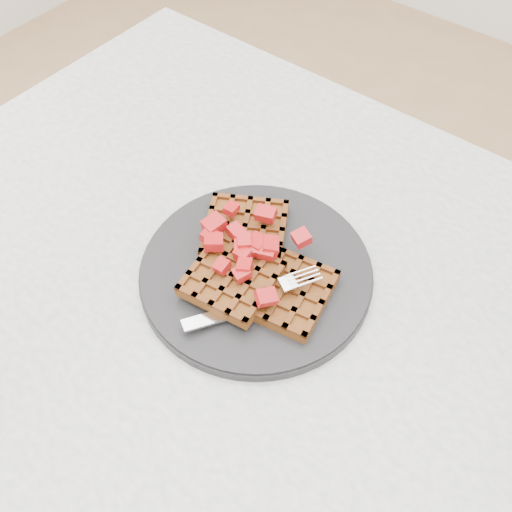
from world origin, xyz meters
name	(u,v)px	position (x,y,z in m)	size (l,w,h in m)	color
ground	(279,484)	(0.00, 0.00, 0.00)	(4.00, 4.00, 0.00)	tan
table	(293,350)	(0.00, 0.00, 0.64)	(1.20, 0.80, 0.75)	silver
plate	(256,272)	(-0.07, 0.00, 0.76)	(0.29, 0.29, 0.02)	black
waffles	(254,264)	(-0.07, 0.00, 0.78)	(0.22, 0.20, 0.03)	brown
strawberry_pile	(256,249)	(-0.07, 0.00, 0.80)	(0.15, 0.15, 0.02)	#9C0005
fork	(262,301)	(-0.03, -0.03, 0.77)	(0.02, 0.18, 0.02)	silver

